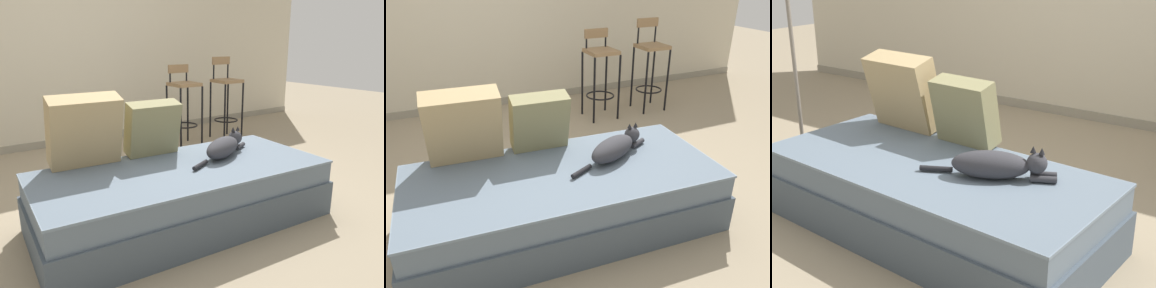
# 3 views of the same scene
# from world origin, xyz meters

# --- Properties ---
(ground_plane) EXTENTS (16.00, 16.00, 0.00)m
(ground_plane) POSITION_xyz_m (0.00, 0.00, 0.00)
(ground_plane) COLOR gray
(ground_plane) RESTS_ON ground
(wall_baseboard_trim) EXTENTS (8.00, 0.02, 0.09)m
(wall_baseboard_trim) POSITION_xyz_m (0.00, 2.20, 0.04)
(wall_baseboard_trim) COLOR gray
(wall_baseboard_trim) RESTS_ON ground
(couch) EXTENTS (2.12, 1.06, 0.42)m
(couch) POSITION_xyz_m (0.00, -0.40, 0.22)
(couch) COLOR #44505B
(couch) RESTS_ON ground
(throw_pillow_corner) EXTENTS (0.50, 0.32, 0.51)m
(throw_pillow_corner) POSITION_xyz_m (-0.54, 0.00, 0.68)
(throw_pillow_corner) COLOR tan
(throw_pillow_corner) RESTS_ON couch
(throw_pillow_middle) EXTENTS (0.42, 0.25, 0.42)m
(throw_pillow_middle) POSITION_xyz_m (-0.03, -0.03, 0.64)
(throw_pillow_middle) COLOR #847F56
(throw_pillow_middle) RESTS_ON couch
(cat) EXTENTS (0.71, 0.36, 0.19)m
(cat) POSITION_xyz_m (0.40, -0.37, 0.50)
(cat) COLOR #333338
(cat) RESTS_ON couch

